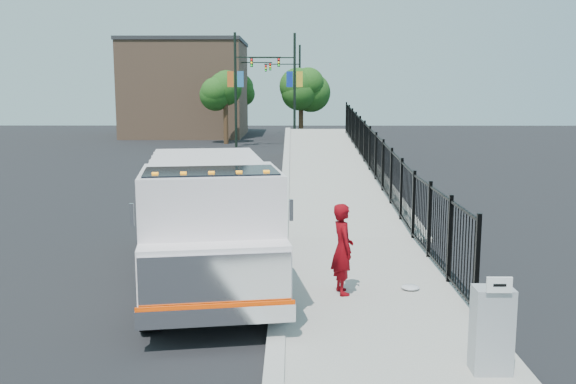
{
  "coord_description": "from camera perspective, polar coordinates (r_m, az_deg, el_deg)",
  "views": [
    {
      "loc": [
        0.25,
        -13.06,
        4.13
      ],
      "look_at": [
        0.16,
        2.0,
        1.7
      ],
      "focal_mm": 40.0,
      "sensor_mm": 36.0,
      "label": 1
    }
  ],
  "objects": [
    {
      "name": "building",
      "position": [
        57.8,
        -8.97,
        8.93
      ],
      "size": [
        10.0,
        10.0,
        8.0
      ],
      "primitive_type": "cube",
      "color": "#8C664C",
      "rests_on": "ground"
    },
    {
      "name": "iron_fence",
      "position": [
        25.48,
        7.78,
        1.79
      ],
      "size": [
        0.1,
        28.0,
        1.8
      ],
      "primitive_type": "cube",
      "color": "black",
      "rests_on": "ground"
    },
    {
      "name": "light_pole_2",
      "position": [
        54.91,
        -4.48,
        9.38
      ],
      "size": [
        3.77,
        0.22,
        8.0
      ],
      "color": "black",
      "rests_on": "ground"
    },
    {
      "name": "ramp",
      "position": [
        29.41,
        3.99,
        1.07
      ],
      "size": [
        3.95,
        24.06,
        3.19
      ],
      "primitive_type": "cube",
      "rotation": [
        0.06,
        0.0,
        0.0
      ],
      "color": "#9E998E",
      "rests_on": "ground"
    },
    {
      "name": "light_pole_1",
      "position": [
        46.11,
        0.2,
        9.46
      ],
      "size": [
        3.78,
        0.22,
        8.0
      ],
      "color": "black",
      "rests_on": "ground"
    },
    {
      "name": "tree_1",
      "position": [
        51.69,
        1.19,
        8.97
      ],
      "size": [
        2.88,
        2.88,
        5.44
      ],
      "color": "#382314",
      "rests_on": "ground"
    },
    {
      "name": "utility_cabinet",
      "position": [
        9.76,
        17.65,
        -11.61
      ],
      "size": [
        0.55,
        0.4,
        1.25
      ],
      "primitive_type": "cube",
      "color": "gray",
      "rests_on": "sidewalk"
    },
    {
      "name": "light_pole_3",
      "position": [
        58.42,
        0.74,
        9.39
      ],
      "size": [
        3.78,
        0.22,
        8.0
      ],
      "color": "black",
      "rests_on": "ground"
    },
    {
      "name": "worker",
      "position": [
        12.69,
        4.88,
        -5.06
      ],
      "size": [
        0.56,
        0.73,
        1.81
      ],
      "primitive_type": "imported",
      "rotation": [
        0.0,
        0.0,
        1.78
      ],
      "color": "#6C040A",
      "rests_on": "sidewalk"
    },
    {
      "name": "tree_0",
      "position": [
        48.79,
        -5.59,
        8.91
      ],
      "size": [
        2.65,
        2.65,
        5.32
      ],
      "color": "#382314",
      "rests_on": "ground"
    },
    {
      "name": "sidewalk",
      "position": [
        11.9,
        8.55,
        -10.95
      ],
      "size": [
        3.55,
        12.0,
        0.12
      ],
      "primitive_type": "cube",
      "color": "#9E998E",
      "rests_on": "ground"
    },
    {
      "name": "tree_2",
      "position": [
        63.16,
        -4.36,
        8.98
      ],
      "size": [
        2.8,
        2.8,
        5.4
      ],
      "color": "#382314",
      "rests_on": "ground"
    },
    {
      "name": "truck",
      "position": [
        13.85,
        -7.1,
        -1.7
      ],
      "size": [
        3.76,
        8.29,
        2.74
      ],
      "rotation": [
        0.0,
        0.0,
        0.16
      ],
      "color": "black",
      "rests_on": "ground"
    },
    {
      "name": "arrow_sign",
      "position": [
        9.33,
        18.27,
        -7.84
      ],
      "size": [
        0.35,
        0.04,
        0.22
      ],
      "primitive_type": "cube",
      "color": "white",
      "rests_on": "utility_cabinet"
    },
    {
      "name": "light_pole_0",
      "position": [
        45.74,
        -4.3,
        9.43
      ],
      "size": [
        3.77,
        0.22,
        8.0
      ],
      "color": "black",
      "rests_on": "ground"
    },
    {
      "name": "debris",
      "position": [
        13.33,
        10.81,
        -8.31
      ],
      "size": [
        0.37,
        0.37,
        0.09
      ],
      "primitive_type": "ellipsoid",
      "color": "silver",
      "rests_on": "sidewalk"
    },
    {
      "name": "curb",
      "position": [
        11.78,
        -0.93,
        -10.96
      ],
      "size": [
        0.3,
        12.0,
        0.16
      ],
      "primitive_type": "cube",
      "color": "#ADAAA3",
      "rests_on": "ground"
    },
    {
      "name": "ground",
      "position": [
        13.7,
        -0.74,
        -8.4
      ],
      "size": [
        120.0,
        120.0,
        0.0
      ],
      "primitive_type": "plane",
      "color": "black",
      "rests_on": "ground"
    }
  ]
}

